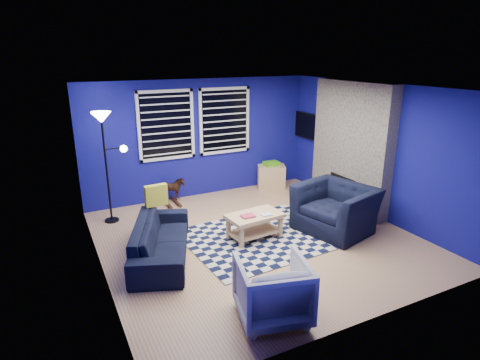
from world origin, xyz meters
The scene contains 18 objects.
floor centered at (0.00, 0.00, 0.00)m, with size 5.00×5.00×0.00m, color tan.
ceiling centered at (0.00, 0.00, 2.50)m, with size 5.00×5.00×0.00m, color white.
wall_back centered at (0.00, 2.50, 1.25)m, with size 5.00×5.00×0.00m, color navy.
wall_left centered at (-2.50, 0.00, 1.25)m, with size 5.00×5.00×0.00m, color navy.
wall_right centered at (2.50, 0.00, 1.25)m, with size 5.00×5.00×0.00m, color navy.
fireplace centered at (2.36, 0.50, 1.20)m, with size 0.65×2.00×2.50m.
window_left centered at (-0.75, 2.46, 1.60)m, with size 1.17×0.06×1.42m.
window_right centered at (0.55, 2.46, 1.60)m, with size 1.17×0.06×1.42m.
tv centered at (2.45, 2.00, 1.40)m, with size 0.07×1.00×0.58m.
rug centered at (0.09, 0.00, 0.01)m, with size 2.50×2.00×0.02m, color black.
sofa centered at (-1.62, 0.11, 0.29)m, with size 0.76×1.95×0.57m, color black.
armchair_big centered at (1.38, -0.33, 0.40)m, with size 1.09×1.24×0.81m, color black.
armchair_bent centered at (-0.87, -1.94, 0.38)m, with size 0.80×0.82×0.75m, color gray.
rocking_horse centered at (-0.81, 2.23, 0.31)m, with size 0.58×0.26×0.49m, color #462316.
coffee_table centered at (-0.04, 0.02, 0.32)m, with size 0.96×0.61×0.46m.
cabinet centered at (1.63, 2.25, 0.27)m, with size 0.73×0.63×0.61m.
floor_lamp centered at (-2.05, 1.85, 1.67)m, with size 0.55×0.34×2.04m.
throw_pillow centered at (-1.47, 0.82, 0.75)m, with size 0.37×0.11×0.35m, color gold.
Camera 1 is at (-3.04, -5.39, 3.01)m, focal length 30.00 mm.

